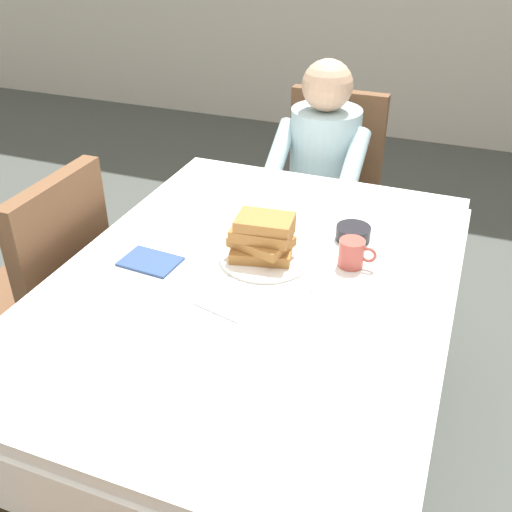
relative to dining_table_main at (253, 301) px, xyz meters
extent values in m
plane|color=#474C47|center=(0.00, 0.00, -0.65)|extent=(14.00, 14.00, 0.00)
cube|color=white|center=(0.00, 0.00, 0.07)|extent=(1.10, 1.50, 0.04)
cube|color=white|center=(0.00, 0.76, -0.04)|extent=(1.10, 0.01, 0.18)
cube|color=white|center=(-0.56, 0.00, -0.04)|extent=(0.01, 1.50, 0.18)
cube|color=white|center=(0.56, 0.00, -0.04)|extent=(0.01, 1.50, 0.18)
cylinder|color=brown|center=(-0.47, 0.67, -0.30)|extent=(0.07, 0.07, 0.70)
cylinder|color=brown|center=(0.47, 0.67, -0.30)|extent=(0.07, 0.07, 0.70)
cube|color=brown|center=(-0.08, 1.07, -0.23)|extent=(0.44, 0.44, 0.05)
cube|color=brown|center=(-0.08, 1.27, 0.04)|extent=(0.44, 0.06, 0.48)
cylinder|color=#2D2319|center=(0.10, 0.89, -0.45)|extent=(0.04, 0.04, 0.40)
cylinder|color=#2D2319|center=(-0.26, 0.89, -0.45)|extent=(0.04, 0.04, 0.40)
cylinder|color=#2D2319|center=(0.10, 1.25, -0.45)|extent=(0.04, 0.04, 0.40)
cylinder|color=#2D2319|center=(-0.26, 1.25, -0.45)|extent=(0.04, 0.04, 0.40)
cylinder|color=silver|center=(-0.08, 1.05, 0.03)|extent=(0.30, 0.30, 0.46)
sphere|color=#D8AD8C|center=(-0.08, 1.03, 0.36)|extent=(0.21, 0.21, 0.21)
cylinder|color=silver|center=(0.08, 0.91, 0.10)|extent=(0.08, 0.29, 0.23)
cylinder|color=silver|center=(-0.24, 0.91, 0.10)|extent=(0.08, 0.29, 0.23)
cylinder|color=#383D51|center=(0.00, 0.87, -0.43)|extent=(0.10, 0.10, 0.45)
cylinder|color=#383D51|center=(-0.16, 0.87, -0.43)|extent=(0.10, 0.10, 0.45)
cube|color=brown|center=(-0.87, 0.00, -0.23)|extent=(0.44, 0.44, 0.05)
cube|color=brown|center=(-0.67, 0.00, 0.04)|extent=(0.06, 0.44, 0.48)
cylinder|color=#2D2319|center=(-1.05, 0.18, -0.45)|extent=(0.04, 0.04, 0.40)
cylinder|color=#2D2319|center=(-0.69, -0.18, -0.45)|extent=(0.04, 0.04, 0.40)
cylinder|color=#2D2319|center=(-0.69, 0.18, -0.45)|extent=(0.04, 0.04, 0.40)
cylinder|color=white|center=(0.00, 0.10, 0.10)|extent=(0.28, 0.28, 0.02)
cube|color=#A36B33|center=(-0.01, 0.09, 0.12)|extent=(0.21, 0.17, 0.03)
cube|color=#A36B33|center=(-0.01, 0.09, 0.15)|extent=(0.19, 0.16, 0.03)
cube|color=#A36B33|center=(-0.01, 0.10, 0.18)|extent=(0.18, 0.14, 0.03)
cube|color=#A36B33|center=(0.00, 0.10, 0.22)|extent=(0.18, 0.13, 0.03)
cylinder|color=#B24C42|center=(0.25, 0.16, 0.13)|extent=(0.08, 0.08, 0.08)
torus|color=#B24C42|center=(0.30, 0.16, 0.14)|extent=(0.05, 0.01, 0.05)
cylinder|color=black|center=(0.22, 0.31, 0.11)|extent=(0.11, 0.11, 0.04)
cube|color=silver|center=(-0.19, 0.08, 0.09)|extent=(0.02, 0.18, 0.00)
cube|color=silver|center=(0.19, 0.08, 0.09)|extent=(0.02, 0.20, 0.00)
cube|color=silver|center=(-0.03, -0.20, 0.09)|extent=(0.15, 0.05, 0.00)
cube|color=#334C7F|center=(-0.31, -0.04, 0.09)|extent=(0.18, 0.13, 0.01)
camera|label=1|loc=(0.52, -1.33, 1.04)|focal=41.68mm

